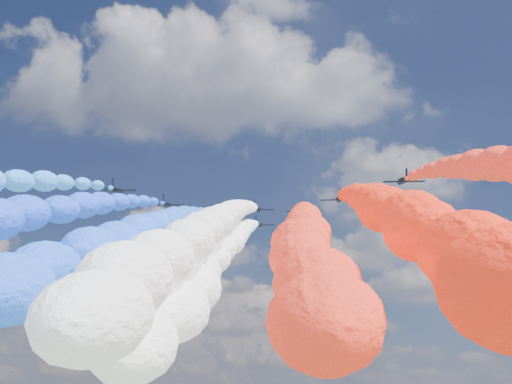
# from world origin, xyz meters

# --- Properties ---
(jet_0) EXTENTS (10.34, 13.62, 5.95)m
(jet_0) POSITION_xyz_m (-32.57, -6.15, 96.55)
(jet_0) COLOR black
(jet_1) EXTENTS (9.90, 13.30, 5.95)m
(jet_1) POSITION_xyz_m (-23.06, 6.24, 96.55)
(jet_1) COLOR black
(trail_1) EXTENTS (6.63, 131.78, 51.94)m
(trail_1) POSITION_xyz_m (-23.06, -61.54, 72.53)
(trail_1) COLOR blue
(jet_2) EXTENTS (9.52, 13.04, 5.95)m
(jet_2) POSITION_xyz_m (-11.74, 15.47, 96.55)
(jet_2) COLOR black
(trail_2) EXTENTS (6.63, 131.78, 51.94)m
(trail_2) POSITION_xyz_m (-11.74, -52.31, 72.53)
(trail_2) COLOR blue
(jet_3) EXTENTS (9.76, 13.21, 5.95)m
(jet_3) POSITION_xyz_m (-0.50, 12.10, 96.55)
(jet_3) COLOR black
(trail_3) EXTENTS (6.63, 131.78, 51.94)m
(trail_3) POSITION_xyz_m (-0.50, -55.68, 72.53)
(trail_3) COLOR white
(jet_4) EXTENTS (10.04, 13.41, 5.95)m
(jet_4) POSITION_xyz_m (-1.07, 26.62, 96.55)
(jet_4) COLOR black
(trail_4) EXTENTS (6.63, 131.78, 51.94)m
(trail_4) POSITION_xyz_m (-1.07, -41.16, 72.53)
(trail_4) COLOR white
(jet_5) EXTENTS (9.50, 13.02, 5.95)m
(jet_5) POSITION_xyz_m (12.01, 14.20, 96.55)
(jet_5) COLOR black
(trail_5) EXTENTS (6.63, 131.78, 51.94)m
(trail_5) POSITION_xyz_m (12.01, -53.58, 72.53)
(trail_5) COLOR red
(jet_6) EXTENTS (9.69, 13.15, 5.95)m
(jet_6) POSITION_xyz_m (20.78, 4.95, 96.55)
(jet_6) COLOR black
(trail_6) EXTENTS (6.63, 131.78, 51.94)m
(trail_6) POSITION_xyz_m (20.78, -62.83, 72.53)
(trail_6) COLOR red
(jet_7) EXTENTS (9.86, 13.28, 5.95)m
(jet_7) POSITION_xyz_m (34.86, -7.57, 96.55)
(jet_7) COLOR black
(trail_7) EXTENTS (6.63, 131.78, 51.94)m
(trail_7) POSITION_xyz_m (34.86, -75.35, 72.53)
(trail_7) COLOR red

